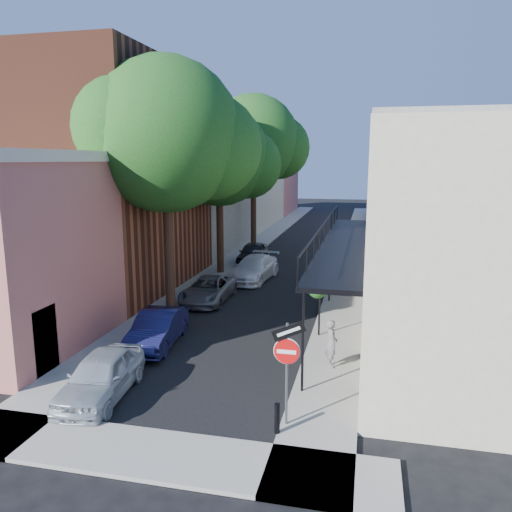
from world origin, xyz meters
The scene contains 18 objects.
ground centered at (0.00, 0.00, 0.00)m, with size 160.00×160.00×0.00m, color black.
road_surface centered at (0.00, 30.00, 0.01)m, with size 6.00×64.00×0.01m, color black.
sidewalk_left centered at (-4.00, 30.00, 0.06)m, with size 2.00×64.00×0.12m, color gray.
sidewalk_right centered at (4.00, 30.00, 0.06)m, with size 2.00×64.00×0.12m, color gray.
sidewalk_cross centered at (0.00, -1.00, 0.06)m, with size 12.00×2.00×0.12m, color gray.
buildings_left centered at (-9.30, 28.76, 4.94)m, with size 10.10×59.10×12.00m.
buildings_right centered at (8.99, 29.49, 4.42)m, with size 9.80×55.00×10.00m.
sign_post centered at (3.16, 0.97, 2.04)m, with size 0.89×0.17×2.99m.
bollard centered at (3.00, 0.50, 0.52)m, with size 0.14×0.14×0.80m, color black.
oak_near centered at (-3.37, 10.26, 7.88)m, with size 7.48×6.80×11.42m.
oak_mid centered at (-3.42, 18.23, 7.06)m, with size 6.60×6.00×10.20m.
oak_far centered at (-3.35, 27.27, 8.26)m, with size 7.70×7.00×11.90m.
parked_car_a centered at (-2.49, 1.49, 0.68)m, with size 1.60×3.97×1.35m, color #A7B1B9.
parked_car_b centered at (-2.60, 5.80, 0.67)m, with size 1.41×4.05×1.33m, color #141541.
parked_car_c centered at (-2.60, 11.93, 0.61)m, with size 2.02×4.37×1.21m, color slate.
parked_car_d centered at (-1.40, 16.84, 0.70)m, with size 1.97×4.85×1.41m, color white.
parked_car_e centered at (-2.60, 21.63, 0.70)m, with size 1.66×4.12×1.41m, color black.
pedestrian centered at (4.01, 5.01, 0.94)m, with size 0.60×0.39×1.63m, color slate.
Camera 1 is at (5.06, -10.96, 6.97)m, focal length 35.00 mm.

